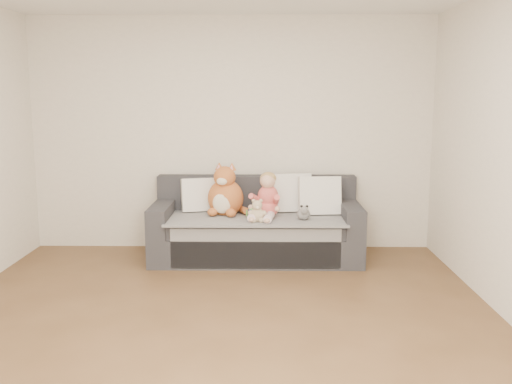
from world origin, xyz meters
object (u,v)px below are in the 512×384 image
at_px(toddler, 267,198).
at_px(teddy_bear, 257,212).
at_px(sofa, 256,229).
at_px(plush_cat, 225,195).
at_px(sippy_cup, 251,212).

height_order(toddler, teddy_bear, toddler).
bearing_deg(sofa, plush_cat, 178.16).
bearing_deg(sippy_cup, teddy_bear, -65.51).
height_order(toddler, sippy_cup, toddler).
xyz_separation_m(sofa, sippy_cup, (-0.05, -0.22, 0.23)).
distance_m(toddler, sippy_cup, 0.23).
relative_size(sofa, teddy_bear, 9.21).
bearing_deg(plush_cat, toddler, -5.50).
bearing_deg(sippy_cup, toddler, 28.06).
relative_size(sofa, toddler, 4.48).
bearing_deg(teddy_bear, sippy_cup, 111.27).
height_order(sofa, plush_cat, plush_cat).
xyz_separation_m(toddler, teddy_bear, (-0.10, -0.22, -0.10)).
bearing_deg(sippy_cup, sofa, 77.82).
distance_m(sofa, sippy_cup, 0.32).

